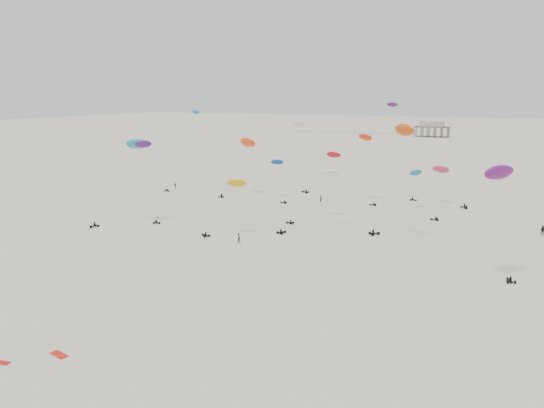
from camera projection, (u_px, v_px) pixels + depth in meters
The scene contains 24 objects.
ground_plane at pixel (398, 167), 197.46m from camera, with size 900.00×900.00×0.00m, color beige.
pavilion_main at pixel (432, 130), 333.99m from camera, with size 21.00×13.00×9.80m.
pier_fence at pixel (352, 133), 356.06m from camera, with size 80.20×0.20×1.50m.
rig_0 at pixel (447, 179), 130.03m from camera, with size 10.44×8.70×11.11m.
rig_1 at pixel (312, 186), 105.99m from camera, with size 8.99×14.27×18.94m.
rig_2 at pixel (279, 173), 137.69m from camera, with size 8.72×10.84×13.36m.
rig_3 at pixel (126, 173), 110.09m from camera, with size 8.09×12.61×18.82m.
rig_7 at pixel (185, 142), 149.45m from camera, with size 6.17×12.16×23.09m.
rig_8 at pixel (500, 185), 78.42m from camera, with size 6.45×8.62×16.65m.
rig_9 at pixel (228, 197), 102.38m from camera, with size 6.77×8.39×11.30m.
rig_10 at pixel (322, 182), 116.43m from camera, with size 7.58×13.91×15.13m.
rig_11 at pixel (401, 144), 134.18m from camera, with size 9.12×2.63×24.71m.
rig_12 at pixel (421, 186), 122.22m from camera, with size 9.35×14.97×15.81m.
rig_13 at pixel (366, 146), 134.27m from camera, with size 8.45×11.65×17.91m.
rig_14 at pixel (139, 153), 112.28m from camera, with size 9.57×5.01×17.61m.
rig_15 at pixel (245, 149), 143.61m from camera, with size 7.10×13.99×16.51m.
rig_16 at pixel (398, 149), 99.90m from camera, with size 7.90×7.10×21.35m.
rig_17 at pixel (301, 142), 147.61m from camera, with size 7.91×7.83×19.53m.
spectator_0 at pixel (239, 243), 96.80m from camera, with size 0.77×0.53×2.13m, color black.
spectator_1 at pixel (542, 236), 101.67m from camera, with size 1.12×0.65×2.30m, color black.
spectator_2 at pixel (175, 188), 152.27m from camera, with size 1.20×0.64×2.02m, color black.
spectator_3 at pixel (321, 202), 132.93m from camera, with size 0.74×0.51×2.04m, color black.
grounded_kite_a at pixel (59, 355), 55.24m from camera, with size 2.20×0.90×0.08m, color red.
grounded_kite_b at pixel (1, 363), 53.63m from camera, with size 1.80×0.70×0.07m, color red.
Camera 1 is at (39.64, 2.24, 26.72)m, focal length 35.00 mm.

